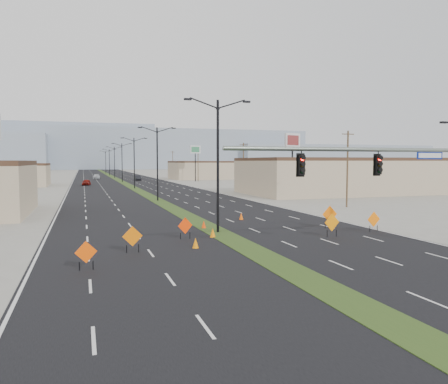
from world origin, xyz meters
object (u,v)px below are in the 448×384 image
object	(u,v)px
streetlight_0	(218,161)
construction_sign_1	(132,237)
car_mid	(137,178)
cone_3	(204,225)
pole_sign_east_near	(292,145)
construction_sign_5	(374,220)
streetlight_2	(134,161)
streetlight_4	(115,161)
construction_sign_0	(86,253)
streetlight_1	(157,161)
cone_2	(241,216)
car_far	(96,177)
construction_sign_2	(185,226)
pole_sign_east_far	(195,152)
cone_0	(196,243)
car_left	(86,182)
cone_1	(213,233)
streetlight_5	(109,161)
signal_mast	(404,172)
streetlight_3	(122,161)
construction_sign_3	(332,223)
streetlight_6	(106,161)
construction_sign_4	(330,215)

from	to	relation	value
streetlight_0	construction_sign_1	distance (m)	9.96
car_mid	cone_3	world-z (taller)	car_mid
car_mid	pole_sign_east_near	bearing A→B (deg)	-78.96
construction_sign_5	construction_sign_1	bearing A→B (deg)	-178.10
streetlight_2	car_mid	distance (m)	38.26
streetlight_4	construction_sign_0	size ratio (longest dim) A/B	6.78
streetlight_1	cone_2	bearing A→B (deg)	-79.07
car_far	construction_sign_1	bearing A→B (deg)	-87.66
car_far	streetlight_1	bearing A→B (deg)	-82.94
streetlight_0	construction_sign_5	world-z (taller)	streetlight_0
construction_sign_1	construction_sign_2	bearing A→B (deg)	35.96
streetlight_0	pole_sign_east_far	world-z (taller)	streetlight_0
streetlight_1	cone_0	size ratio (longest dim) A/B	14.79
car_left	construction_sign_5	distance (m)	77.56
car_left	cone_1	xyz separation A→B (m)	(8.00, -73.38, -0.33)
cone_0	pole_sign_east_near	bearing A→B (deg)	54.84
streetlight_5	cone_2	bearing A→B (deg)	-88.20
car_left	streetlight_2	bearing A→B (deg)	-51.86
signal_mast	construction_sign_0	distance (m)	18.64
construction_sign_0	construction_sign_1	world-z (taller)	construction_sign_1
car_far	construction_sign_1	size ratio (longest dim) A/B	3.03
construction_sign_1	cone_0	distance (m)	3.94
streetlight_2	cone_1	xyz separation A→B (m)	(-0.98, -57.94, -5.08)
streetlight_2	construction_sign_1	size ratio (longest dim) A/B	6.26
construction_sign_0	cone_3	xyz separation A→B (m)	(9.14, 11.26, -0.54)
signal_mast	cone_1	size ratio (longest dim) A/B	23.98
streetlight_4	construction_sign_0	bearing A→B (deg)	-94.55
streetlight_2	streetlight_4	distance (m)	56.00
cone_3	streetlight_2	bearing A→B (deg)	89.47
streetlight_0	streetlight_5	world-z (taller)	same
cone_0	cone_3	distance (m)	8.02
streetlight_2	streetlight_3	bearing A→B (deg)	90.00
streetlight_1	car_left	bearing A→B (deg)	101.68
signal_mast	cone_0	bearing A→B (deg)	158.13
streetlight_2	car_left	xyz separation A→B (m)	(-8.98, 15.44, -4.75)
pole_sign_east_far	pole_sign_east_near	bearing A→B (deg)	-106.15
streetlight_5	pole_sign_east_near	bearing A→B (deg)	-79.66
construction_sign_3	cone_1	world-z (taller)	construction_sign_3
streetlight_1	construction_sign_5	world-z (taller)	streetlight_1
signal_mast	cone_2	distance (m)	17.42
signal_mast	car_left	size ratio (longest dim) A/B	4.13
streetlight_6	construction_sign_4	xyz separation A→B (m)	(9.31, -168.64, -4.34)
construction_sign_5	cone_1	size ratio (longest dim) A/B	2.30
cone_0	streetlight_0	bearing A→B (deg)	59.75
cone_3	construction_sign_1	bearing A→B (deg)	-129.91
car_left	pole_sign_east_near	distance (m)	52.88
streetlight_5	cone_0	size ratio (longest dim) A/B	14.79
streetlight_4	streetlight_0	bearing A→B (deg)	-90.00
streetlight_3	construction_sign_0	xyz separation A→B (m)	(-9.64, -93.00, -4.55)
streetlight_5	construction_sign_5	xyz separation A→B (m)	(11.50, -143.37, -4.50)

